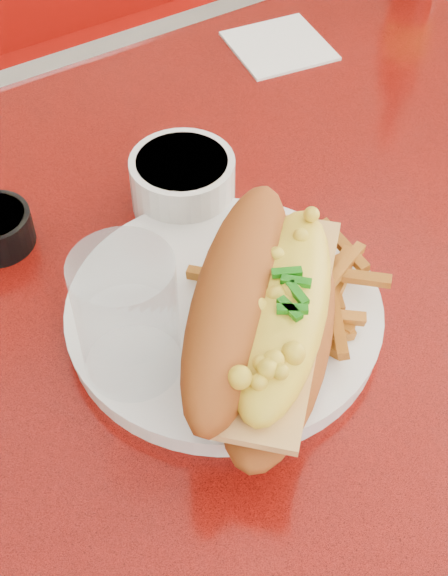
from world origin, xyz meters
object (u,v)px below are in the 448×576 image
diner_table (394,326)px  gravy_ramekin (183,182)px  mac_hoagie (265,314)px  water_tumbler (129,326)px  fork (285,270)px  booth_bench_far (93,152)px  dinner_plate (224,313)px

diner_table → gravy_ramekin: size_ratio=13.03×
mac_hoagie → gravy_ramekin: 0.19m
water_tumbler → fork: bearing=6.6°
booth_bench_far → dinner_plate: (-0.22, -0.82, 0.49)m
booth_bench_far → mac_hoagie: 1.05m
diner_table → booth_bench_far: booth_bench_far is taller
diner_table → water_tumbler: size_ratio=9.87×
dinner_plate → booth_bench_far: bearing=75.1°
diner_table → fork: 0.24m
dinner_plate → gravy_ramekin: 0.14m
booth_bench_far → dinner_plate: size_ratio=4.06×
booth_bench_far → gravy_ramekin: 0.87m
diner_table → mac_hoagie: mac_hoagie is taller
gravy_ramekin → diner_table: bearing=-35.5°
booth_bench_far → fork: (-0.16, -0.81, 0.50)m
booth_bench_far → gravy_ramekin: booth_bench_far is taller
mac_hoagie → fork: mac_hoagie is taller
diner_table → gravy_ramekin: bearing=144.5°
mac_hoagie → booth_bench_far: bearing=31.0°
diner_table → water_tumbler: (-0.30, -0.02, 0.22)m
booth_bench_far → mac_hoagie: booth_bench_far is taller
dinner_plate → gravy_ramekin: bearing=72.7°
gravy_ramekin → dinner_plate: bearing=-107.3°
diner_table → dinner_plate: 0.28m
fork → water_tumbler: (-0.15, -0.02, 0.04)m
diner_table → mac_hoagie: bearing=-164.1°
dinner_plate → water_tumbler: water_tumbler is taller
fork → booth_bench_far: bearing=-1.4°
diner_table → mac_hoagie: (-0.22, -0.06, 0.22)m
fork → gravy_ramekin: gravy_ramekin is taller
gravy_ramekin → mac_hoagie: bearing=-102.2°
booth_bench_far → fork: booth_bench_far is taller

